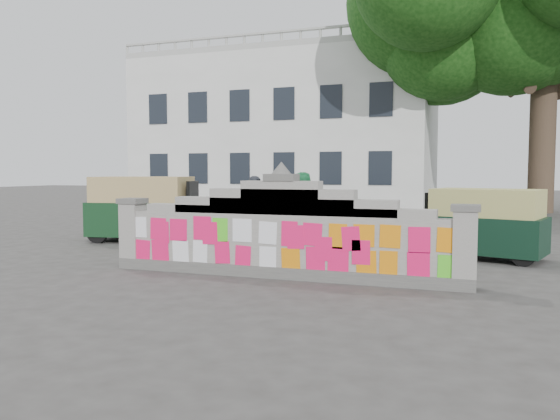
% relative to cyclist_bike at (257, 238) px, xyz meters
% --- Properties ---
extents(ground, '(100.00, 100.00, 0.00)m').
position_rel_cyclist_bike_xyz_m(ground, '(1.14, -1.67, -0.44)').
color(ground, '#383533').
rests_on(ground, ground).
extents(parapet_wall, '(6.48, 0.44, 2.01)m').
position_rel_cyclist_bike_xyz_m(parapet_wall, '(1.14, -1.68, 0.31)').
color(parapet_wall, '#4C4C49').
rests_on(parapet_wall, ground).
extents(building, '(16.00, 10.00, 8.90)m').
position_rel_cyclist_bike_xyz_m(building, '(-5.86, 20.31, 3.57)').
color(building, silver).
rests_on(building, ground).
extents(shade_tree, '(12.00, 10.00, 12.00)m').
position_rel_cyclist_bike_xyz_m(shade_tree, '(7.14, 16.33, 8.50)').
color(shade_tree, '#38281E').
rests_on(shade_tree, ground).
extents(cyclist_bike, '(1.78, 1.15, 0.88)m').
position_rel_cyclist_bike_xyz_m(cyclist_bike, '(0.00, 0.00, 0.00)').
color(cyclist_bike, black).
rests_on(cyclist_bike, ground).
extents(cyclist_rider, '(0.53, 0.64, 1.50)m').
position_rel_cyclist_bike_xyz_m(cyclist_rider, '(0.00, 0.00, 0.31)').
color(cyclist_rider, black).
rests_on(cyclist_rider, ground).
extents(pedestrian, '(0.72, 0.91, 1.82)m').
position_rel_cyclist_bike_xyz_m(pedestrian, '(0.88, 0.29, 0.47)').
color(pedestrian, '#279151').
rests_on(pedestrian, ground).
extents(rickshaw_left, '(3.17, 1.88, 1.70)m').
position_rel_cyclist_bike_xyz_m(rickshaw_left, '(-3.88, 1.82, 0.44)').
color(rickshaw_left, '#113319').
rests_on(rickshaw_left, ground).
extents(rickshaw_right, '(2.74, 1.84, 1.47)m').
position_rel_cyclist_bike_xyz_m(rickshaw_right, '(4.47, 1.66, 0.32)').
color(rickshaw_right, black).
rests_on(rickshaw_right, ground).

